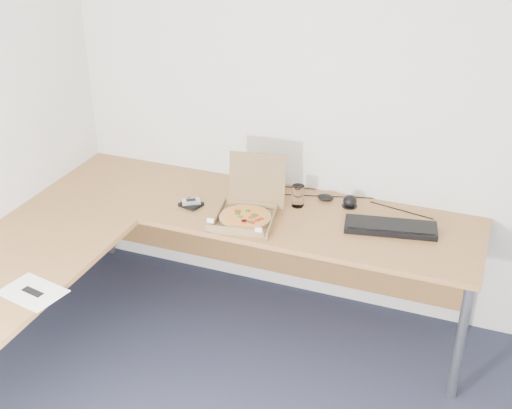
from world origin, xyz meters
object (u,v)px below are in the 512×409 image
at_px(pizza_box, 246,214).
at_px(drinking_glass, 298,196).
at_px(desk, 169,238).
at_px(wallet, 191,204).
at_px(keyboard, 391,227).

distance_m(pizza_box, drinking_glass, 0.33).
distance_m(desk, pizza_box, 0.44).
height_order(drinking_glass, wallet, drinking_glass).
bearing_deg(pizza_box, wallet, 163.49).
relative_size(desk, drinking_glass, 20.05).
bearing_deg(keyboard, drinking_glass, 160.59).
relative_size(keyboard, wallet, 4.20).
distance_m(desk, keyboard, 1.17).
bearing_deg(pizza_box, desk, -149.99).
distance_m(keyboard, wallet, 1.11).
bearing_deg(desk, wallet, 94.07).
height_order(keyboard, wallet, keyboard).
bearing_deg(keyboard, pizza_box, -177.74).
relative_size(pizza_box, drinking_glass, 2.92).
height_order(pizza_box, drinking_glass, pizza_box).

